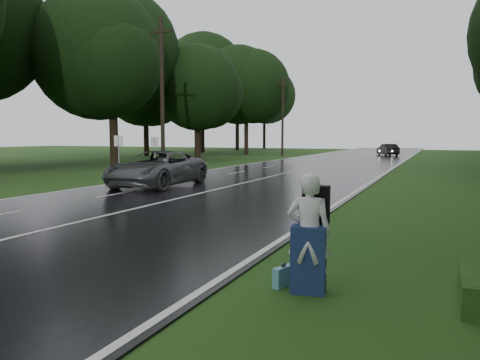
% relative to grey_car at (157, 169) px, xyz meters
% --- Properties ---
extents(road, '(12.00, 140.00, 0.04)m').
position_rel_grey_car_xyz_m(road, '(3.14, 8.87, -0.85)').
color(road, black).
rests_on(road, ground).
extents(lane_center, '(0.12, 140.00, 0.01)m').
position_rel_grey_car_xyz_m(lane_center, '(3.14, 8.87, -0.82)').
color(lane_center, silver).
rests_on(lane_center, road).
extents(grey_car, '(3.05, 6.10, 1.66)m').
position_rel_grey_car_xyz_m(grey_car, '(0.00, 0.00, 0.00)').
color(grey_car, '#414345').
rests_on(grey_car, road).
extents(far_car, '(3.11, 4.54, 1.42)m').
position_rel_grey_car_xyz_m(far_car, '(6.22, 40.10, -0.12)').
color(far_car, black).
rests_on(far_car, road).
extents(hitchhiker, '(0.73, 0.67, 1.85)m').
position_rel_grey_car_xyz_m(hitchhiker, '(10.42, -11.50, -0.01)').
color(hitchhiker, silver).
rests_on(hitchhiker, ground).
extents(suitcase, '(0.26, 0.47, 0.32)m').
position_rel_grey_car_xyz_m(suitcase, '(9.98, -11.38, -0.71)').
color(suitcase, teal).
rests_on(suitcase, ground).
extents(utility_pole_mid, '(1.80, 0.28, 10.41)m').
position_rel_grey_car_xyz_m(utility_pole_mid, '(-5.36, 8.75, -0.87)').
color(utility_pole_mid, black).
rests_on(utility_pole_mid, ground).
extents(utility_pole_far, '(1.80, 0.28, 9.49)m').
position_rel_grey_car_xyz_m(utility_pole_far, '(-5.36, 34.69, -0.87)').
color(utility_pole_far, black).
rests_on(utility_pole_far, ground).
extents(road_sign_a, '(0.58, 0.10, 2.42)m').
position_rel_grey_car_xyz_m(road_sign_a, '(-4.06, 2.35, -0.87)').
color(road_sign_a, white).
rests_on(road_sign_a, ground).
extents(road_sign_b, '(0.56, 0.10, 2.34)m').
position_rel_grey_car_xyz_m(road_sign_b, '(-4.06, 5.83, -0.87)').
color(road_sign_b, white).
rests_on(road_sign_b, ground).
extents(tree_left_d, '(9.47, 9.47, 14.80)m').
position_rel_grey_car_xyz_m(tree_left_d, '(-11.61, 11.29, -0.87)').
color(tree_left_d, black).
rests_on(tree_left_d, ground).
extents(tree_left_e, '(7.68, 7.68, 12.00)m').
position_rel_grey_car_xyz_m(tree_left_e, '(-10.52, 23.02, -0.87)').
color(tree_left_e, black).
rests_on(tree_left_e, ground).
extents(tree_left_f, '(9.84, 9.84, 15.37)m').
position_rel_grey_car_xyz_m(tree_left_f, '(-11.07, 37.06, -0.87)').
color(tree_left_f, black).
rests_on(tree_left_f, ground).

